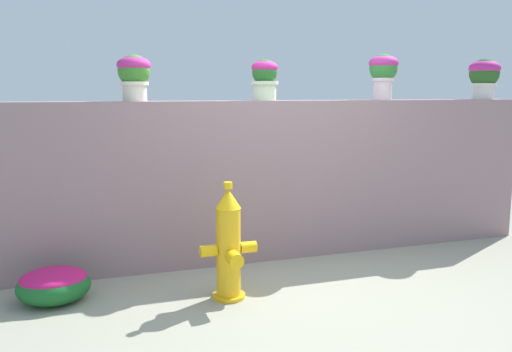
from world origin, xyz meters
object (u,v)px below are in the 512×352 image
potted_plant_3 (383,70)px  potted_plant_4 (484,75)px  fire_hydrant (229,247)px  flower_bush_left (54,284)px  potted_plant_2 (265,77)px  potted_plant_1 (134,73)px

potted_plant_3 → potted_plant_4: potted_plant_3 is taller
potted_plant_4 → fire_hydrant: potted_plant_4 is taller
fire_hydrant → flower_bush_left: 1.38m
potted_plant_2 → fire_hydrant: 1.73m
potted_plant_4 → flower_bush_left: size_ratio=0.79×
potted_plant_4 → potted_plant_2: bearing=-179.3°
potted_plant_3 → potted_plant_4: bearing=0.0°
flower_bush_left → potted_plant_1: bearing=38.9°
potted_plant_1 → flower_bush_left: size_ratio=0.72×
potted_plant_2 → flower_bush_left: size_ratio=0.69×
potted_plant_3 → flower_bush_left: potted_plant_3 is taller
potted_plant_1 → fire_hydrant: size_ratio=0.43×
potted_plant_1 → potted_plant_3: 2.48m
potted_plant_4 → fire_hydrant: 3.58m
potted_plant_3 → fire_hydrant: 2.55m
potted_plant_1 → flower_bush_left: (-0.72, -0.59, -1.62)m
flower_bush_left → potted_plant_3: bearing=10.3°
potted_plant_1 → potted_plant_4: bearing=-0.0°
fire_hydrant → potted_plant_3: bearing=26.5°
potted_plant_4 → flower_bush_left: 4.80m
potted_plant_1 → potted_plant_4: (3.74, -0.00, 0.02)m
potted_plant_1 → fire_hydrant: 1.75m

